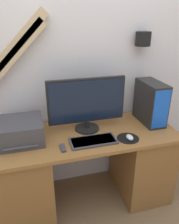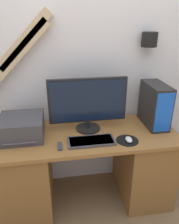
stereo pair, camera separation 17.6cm
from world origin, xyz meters
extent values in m
cube|color=silver|center=(0.00, 0.67, 1.35)|extent=(6.40, 0.05, 2.70)
cube|color=tan|center=(-0.62, 0.60, 1.24)|extent=(0.77, 0.08, 0.77)
cube|color=tan|center=(-0.46, 0.60, 1.45)|extent=(0.49, 0.08, 0.49)
cylinder|color=black|center=(0.59, 0.57, 1.45)|extent=(0.14, 0.14, 0.12)
cube|color=brown|center=(0.00, 0.31, 0.71)|extent=(1.53, 0.61, 0.03)
cube|color=brown|center=(-0.54, 0.31, 0.35)|extent=(0.43, 0.56, 0.69)
cube|color=brown|center=(0.54, 0.31, 0.35)|extent=(0.43, 0.56, 0.69)
cylinder|color=black|center=(0.02, 0.39, 0.73)|extent=(0.21, 0.21, 0.02)
cylinder|color=black|center=(0.02, 0.39, 0.78)|extent=(0.04, 0.04, 0.08)
cube|color=black|center=(0.02, 0.39, 0.99)|extent=(0.66, 0.03, 0.38)
cube|color=black|center=(0.02, 0.38, 0.99)|extent=(0.62, 0.01, 0.35)
cube|color=#3D3D42|center=(0.01, 0.17, 0.73)|extent=(0.37, 0.17, 0.02)
cube|color=#5B5B60|center=(0.01, 0.17, 0.74)|extent=(0.34, 0.14, 0.01)
cylinder|color=black|center=(0.30, 0.14, 0.73)|extent=(0.18, 0.18, 0.00)
ellipsoid|color=silver|center=(0.30, 0.12, 0.75)|extent=(0.05, 0.08, 0.04)
cube|color=black|center=(0.62, 0.38, 0.91)|extent=(0.16, 0.35, 0.38)
cube|color=blue|center=(0.62, 0.21, 0.91)|extent=(0.15, 0.01, 0.34)
cube|color=#38383D|center=(-0.53, 0.35, 0.81)|extent=(0.35, 0.34, 0.17)
cube|color=#515156|center=(-0.53, 0.25, 0.76)|extent=(0.24, 0.15, 0.01)
cube|color=#38383D|center=(-0.23, 0.13, 0.73)|extent=(0.04, 0.10, 0.02)
camera|label=1|loc=(-0.41, -1.24, 1.64)|focal=35.00mm
camera|label=2|loc=(-0.23, -1.28, 1.64)|focal=35.00mm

